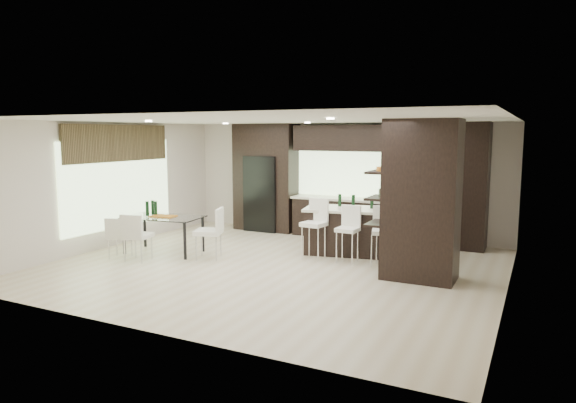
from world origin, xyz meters
The scene contains 22 objects.
ground centered at (0.00, 0.00, 0.00)m, with size 8.00×8.00×0.00m, color beige.
back_wall centered at (0.00, 3.50, 1.35)m, with size 8.00×0.02×2.70m, color silver.
left_wall centered at (-4.00, 0.00, 1.35)m, with size 0.02×7.00×2.70m, color silver.
right_wall centered at (4.00, 0.00, 1.35)m, with size 0.02×7.00×2.70m, color silver.
ceiling centered at (0.00, 0.00, 2.70)m, with size 8.00×7.00×0.02m, color white.
window_left centered at (-3.96, 0.20, 1.35)m, with size 0.04×3.20×1.90m, color #B2D199.
window_back centered at (0.60, 3.46, 1.55)m, with size 3.40×0.04×1.20m, color #B2D199.
stone_accent centered at (-3.93, 0.20, 2.25)m, with size 0.08×3.00×0.80m, color brown.
ceiling_spots centered at (0.00, 0.25, 2.68)m, with size 4.00×3.00×0.02m, color white.
back_cabinetry centered at (0.50, 3.17, 1.35)m, with size 6.80×0.68×2.70m, color black.
refrigerator centered at (-1.90, 3.12, 0.95)m, with size 0.90×0.68×1.90m, color black.
partition_column centered at (2.60, 0.40, 1.35)m, with size 1.20×0.80×2.70m, color black.
kitchen_island centered at (1.12, 1.68, 0.47)m, with size 2.26×0.97×0.94m, color black.
stool_left centered at (0.42, 0.89, 0.48)m, with size 0.42×0.42×0.95m, color white.
stool_mid centered at (1.12, 0.90, 0.44)m, with size 0.39×0.39×0.88m, color white.
stool_right centered at (1.81, 0.90, 0.45)m, with size 0.40×0.40×0.90m, color white.
bench centered at (1.28, 2.12, 0.26)m, with size 1.34×0.51×0.51m, color black.
floor_vase centered at (2.30, 0.80, 0.66)m, with size 0.48×0.48×1.32m, color #404531, non-canonical shape.
dining_table centered at (-2.56, -0.03, 0.38)m, with size 1.58×0.89×0.76m, color white.
chair_near centered at (-2.56, -0.79, 0.43)m, with size 0.47×0.47×0.86m, color white.
chair_far centered at (-3.05, -0.76, 0.38)m, with size 0.41×0.41×0.76m, color white.
chair_end centered at (-1.44, -0.03, 0.47)m, with size 0.50×0.50×0.93m, color white.
Camera 1 is at (4.38, -8.22, 2.47)m, focal length 32.00 mm.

